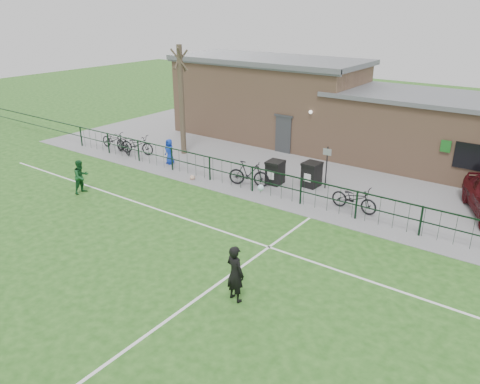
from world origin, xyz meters
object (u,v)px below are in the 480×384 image
Objects in this scene: bicycle_e at (354,198)px; ball_ground at (192,177)px; bicycle_d at (249,174)px; spectator_child at (169,151)px; wheelie_bin_left at (312,175)px; wheelie_bin_right at (275,173)px; outfield_player at (81,177)px; sign_post at (326,168)px; bicycle_b at (123,145)px; bare_tree at (182,101)px; bicycle_c at (137,145)px; bicycle_a at (114,140)px.

ball_ground is (-7.83, -1.18, -0.43)m from bicycle_e.
bicycle_d is 1.47× the size of spectator_child.
wheelie_bin_left is at bearing 26.24° from spectator_child.
outfield_player is at bearing -140.32° from wheelie_bin_right.
sign_post is at bearing -53.48° from outfield_player.
bicycle_b is 6.10m from ball_ground.
bare_tree is 6.76m from bicycle_d.
bicycle_e is at bearing -106.28° from bicycle_c.
bicycle_d is (8.72, 0.05, 0.07)m from bicycle_b.
outfield_player is at bearing -124.89° from ball_ground.
sign_post is 1.48× the size of spectator_child.
spectator_child is (-5.30, 0.19, 0.08)m from bicycle_d.
bare_tree is 8.73m from wheelie_bin_left.
bicycle_e is 10.43m from spectator_child.
outfield_player reaches higher than bicycle_b.
bicycle_a is at bearing -171.07° from wheelie_bin_left.
bicycle_d is (5.99, -2.03, -2.39)m from bare_tree.
bare_tree is 2.98× the size of bicycle_e.
sign_post reaches higher than bicycle_e.
bare_tree is 11.52m from bicycle_e.
bicycle_a is 1.94m from bicycle_c.
bicycle_d reaches higher than bicycle_a.
ball_ground is at bearing -155.39° from wheelie_bin_right.
sign_post is 8.51m from spectator_child.
bicycle_e is at bearing -65.67° from outfield_player.
bare_tree is 7.34m from wheelie_bin_right.
bicycle_d is (-0.85, -0.95, 0.07)m from wheelie_bin_right.
bare_tree reaches higher than bicycle_e.
spectator_child is (0.69, -1.84, -2.30)m from bare_tree.
bicycle_c is 1.54× the size of spectator_child.
bicycle_c is 5.52m from ball_ground.
bare_tree is 5.60× the size of wheelie_bin_left.
bare_tree reaches higher than bicycle_a.
bare_tree is at bearing 137.80° from ball_ground.
wheelie_bin_right is 4.05m from ball_ground.
sign_post is at bearing -98.25° from bicycle_c.
wheelie_bin_left reaches higher than bicycle_b.
bicycle_e is at bearing -9.21° from bare_tree.
bicycle_c is (-8.88, -0.58, 0.03)m from wheelie_bin_right.
bicycle_c is (-11.09, -1.44, -0.45)m from sign_post.
wheelie_bin_left is 4.37× the size of ball_ground.
bare_tree reaches higher than ball_ground.
ball_ground is at bearing 91.89° from bicycle_d.
sign_post reaches higher than bicycle_c.
outfield_player is (-8.66, -6.94, -0.25)m from sign_post.
wheelie_bin_right is 0.53× the size of bicycle_d.
bicycle_c is at bearing -179.87° from wheelie_bin_right.
spectator_child is at bearing -69.52° from bare_tree.
bicycle_b reaches higher than bicycle_a.
bicycle_a is 9.98m from bicycle_d.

